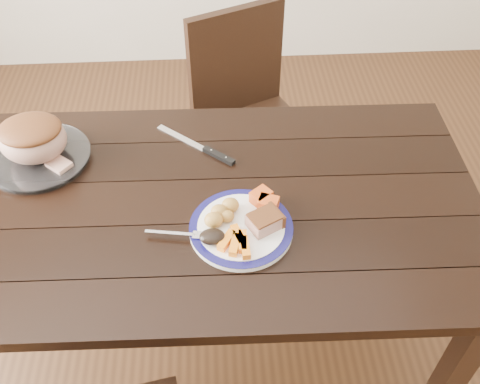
{
  "coord_description": "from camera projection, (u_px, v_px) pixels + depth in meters",
  "views": [
    {
      "loc": [
        0.02,
        -1.09,
        1.9
      ],
      "look_at": [
        0.08,
        -0.02,
        0.8
      ],
      "focal_mm": 40.0,
      "sensor_mm": 36.0,
      "label": 1
    }
  ],
  "objects": [
    {
      "name": "fork",
      "position": [
        182.0,
        234.0,
        1.46
      ],
      "size": [
        0.18,
        0.05,
        0.0
      ],
      "rotation": [
        0.0,
        0.0,
        -0.15
      ],
      "color": "silver",
      "rests_on": "dinner_plate"
    },
    {
      "name": "cut_slice",
      "position": [
        59.0,
        165.0,
        1.65
      ],
      "size": [
        0.09,
        0.09,
        0.02
      ],
      "primitive_type": "cube",
      "rotation": [
        0.0,
        0.0,
        -0.7
      ],
      "color": "tan",
      "rests_on": "serving_platter"
    },
    {
      "name": "serving_platter",
      "position": [
        40.0,
        158.0,
        1.7
      ],
      "size": [
        0.31,
        0.31,
        0.02
      ],
      "primitive_type": "cylinder",
      "color": "white",
      "rests_on": "dining_table"
    },
    {
      "name": "carving_knife",
      "position": [
        209.0,
        151.0,
        1.73
      ],
      "size": [
        0.26,
        0.22,
        0.01
      ],
      "rotation": [
        0.0,
        0.0,
        -0.7
      ],
      "color": "silver",
      "rests_on": "dining_table"
    },
    {
      "name": "dinner_plate",
      "position": [
        241.0,
        228.0,
        1.49
      ],
      "size": [
        0.29,
        0.29,
        0.02
      ],
      "primitive_type": "cylinder",
      "color": "white",
      "rests_on": "dining_table"
    },
    {
      "name": "pork_slice",
      "position": [
        265.0,
        221.0,
        1.47
      ],
      "size": [
        0.11,
        0.1,
        0.04
      ],
      "primitive_type": "cube",
      "rotation": [
        0.0,
        0.0,
        0.5
      ],
      "color": "tan",
      "rests_on": "dinner_plate"
    },
    {
      "name": "ground",
      "position": [
        220.0,
        330.0,
        2.12
      ],
      "size": [
        4.0,
        4.0,
        0.0
      ],
      "primitive_type": "plane",
      "color": "#472B16",
      "rests_on": "ground"
    },
    {
      "name": "chair_far",
      "position": [
        248.0,
        110.0,
        2.26
      ],
      "size": [
        0.56,
        0.56,
        0.93
      ],
      "rotation": [
        0.0,
        0.0,
        3.57
      ],
      "color": "black",
      "rests_on": "ground"
    },
    {
      "name": "plate_rim",
      "position": [
        241.0,
        226.0,
        1.49
      ],
      "size": [
        0.29,
        0.29,
        0.02
      ],
      "primitive_type": "torus",
      "color": "#100E48",
      "rests_on": "dinner_plate"
    },
    {
      "name": "carrot_batons",
      "position": [
        237.0,
        242.0,
        1.43
      ],
      "size": [
        0.09,
        0.11,
        0.02
      ],
      "color": "orange",
      "rests_on": "dinner_plate"
    },
    {
      "name": "dark_mushroom",
      "position": [
        212.0,
        237.0,
        1.44
      ],
      "size": [
        0.07,
        0.05,
        0.03
      ],
      "primitive_type": "ellipsoid",
      "color": "black",
      "rests_on": "dinner_plate"
    },
    {
      "name": "roasted_potatoes",
      "position": [
        222.0,
        213.0,
        1.49
      ],
      "size": [
        0.1,
        0.1,
        0.04
      ],
      "color": "gold",
      "rests_on": "dinner_plate"
    },
    {
      "name": "pumpkin_wedges",
      "position": [
        265.0,
        200.0,
        1.53
      ],
      "size": [
        0.09,
        0.1,
        0.04
      ],
      "color": "#E74E19",
      "rests_on": "dinner_plate"
    },
    {
      "name": "roast_joint",
      "position": [
        33.0,
        140.0,
        1.65
      ],
      "size": [
        0.21,
        0.18,
        0.13
      ],
      "primitive_type": "ellipsoid",
      "color": "tan",
      "rests_on": "serving_platter"
    },
    {
      "name": "dining_table",
      "position": [
        214.0,
        221.0,
        1.65
      ],
      "size": [
        1.62,
        0.93,
        0.75
      ],
      "rotation": [
        0.0,
        0.0,
        -0.02
      ],
      "color": "black",
      "rests_on": "ground"
    }
  ]
}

